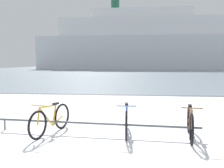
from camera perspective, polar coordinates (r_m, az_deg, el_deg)
ground at (r=57.64m, az=5.29°, el=3.12°), size 80.00×132.00×0.08m
bike_rack at (r=6.40m, az=-4.67°, el=-8.87°), size 5.26×0.40×0.31m
bicycle_1 at (r=6.60m, az=-13.60°, el=-7.77°), size 0.58×1.68×0.80m
bicycle_2 at (r=6.36m, az=3.27°, el=-8.11°), size 0.46×1.65×0.80m
bicycle_3 at (r=6.33m, az=17.15°, el=-8.37°), size 0.46×1.69×0.81m
ferry_ship at (r=66.53m, az=7.48°, el=8.73°), size 54.78×11.87×18.53m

